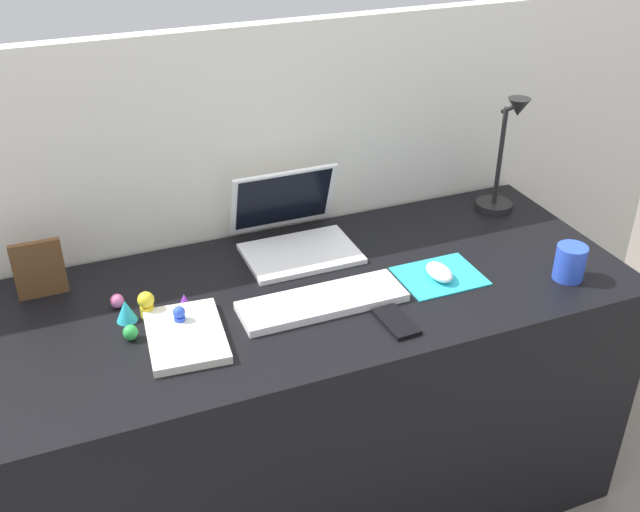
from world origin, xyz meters
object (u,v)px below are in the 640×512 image
coffee_mug (570,262)px  toy_figurine_green (130,333)px  toy_figurine_blue (179,317)px  notebook_pad (186,335)px  cell_phone (396,322)px  toy_figurine_cyan (126,311)px  picture_frame (39,269)px  keyboard (322,302)px  desk_lamp (505,158)px  toy_figurine_pink (117,301)px  toy_figurine_yellow (146,303)px  mouse (439,272)px  toy_figurine_purple (184,300)px  laptop (293,229)px

coffee_mug → toy_figurine_green: bearing=171.8°
toy_figurine_blue → notebook_pad: bearing=-88.9°
cell_phone → toy_figurine_green: 0.61m
coffee_mug → toy_figurine_cyan: bearing=167.7°
toy_figurine_green → picture_frame: bearing=122.4°
keyboard → desk_lamp: 0.75m
notebook_pad → coffee_mug: bearing=-1.6°
desk_lamp → toy_figurine_pink: (-1.15, -0.09, -0.15)m
notebook_pad → toy_figurine_yellow: size_ratio=3.75×
desk_lamp → mouse: bearing=-142.9°
toy_figurine_green → keyboard: bearing=-4.4°
notebook_pad → picture_frame: (-0.28, 0.31, 0.06)m
toy_figurine_blue → toy_figurine_cyan: toy_figurine_blue is taller
toy_figurine_pink → toy_figurine_purple: size_ratio=1.03×
keyboard → mouse: bearing=-0.4°
cell_phone → toy_figurine_yellow: (-0.53, 0.25, 0.03)m
desk_lamp → coffee_mug: 0.42m
keyboard → toy_figurine_blue: (-0.34, 0.04, 0.02)m
mouse → notebook_pad: bearing=-179.2°
notebook_pad → coffee_mug: size_ratio=2.59×
toy_figurine_blue → laptop: bearing=35.0°
toy_figurine_yellow → notebook_pad: bearing=-63.9°
toy_figurine_yellow → picture_frame: bearing=140.3°
notebook_pad → toy_figurine_cyan: size_ratio=4.37×
mouse → toy_figurine_green: size_ratio=2.55×
cell_phone → toy_figurine_green: size_ratio=3.41×
laptop → coffee_mug: 0.73m
mouse → toy_figurine_green: bearing=177.3°
laptop → toy_figurine_yellow: bearing=-156.9°
toy_figurine_green → toy_figurine_blue: toy_figurine_blue is taller
laptop → notebook_pad: bearing=-140.1°
mouse → coffee_mug: size_ratio=1.04×
mouse → toy_figurine_green: (-0.78, 0.04, -0.00)m
cell_phone → toy_figurine_blue: 0.50m
notebook_pad → toy_figurine_cyan: toy_figurine_cyan is taller
laptop → toy_figurine_pink: laptop is taller
toy_figurine_pink → keyboard: bearing=-20.9°
keyboard → desk_lamp: size_ratio=1.14×
picture_frame → toy_figurine_green: (0.17, -0.27, -0.06)m
laptop → toy_figurine_blue: bearing=-145.0°
desk_lamp → notebook_pad: bearing=-164.6°
cell_phone → desk_lamp: size_ratio=0.36×
toy_figurine_green → laptop: bearing=28.6°
notebook_pad → toy_figurine_purple: size_ratio=6.80×
toy_figurine_yellow → toy_figurine_pink: bearing=134.8°
desk_lamp → notebook_pad: size_ratio=1.50×
notebook_pad → toy_figurine_blue: bearing=96.1°
cell_phone → notebook_pad: notebook_pad is taller
cell_phone → toy_figurine_purple: (-0.44, 0.26, 0.01)m
cell_phone → picture_frame: bearing=146.9°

